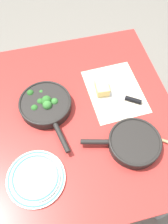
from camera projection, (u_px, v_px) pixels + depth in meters
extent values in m
plane|color=slate|center=(84.00, 165.00, 1.89)|extent=(14.00, 14.00, 0.00)
cube|color=#B72D28|center=(84.00, 116.00, 1.26)|extent=(1.07, 0.92, 0.03)
cylinder|color=#BCBCC1|center=(13.00, 98.00, 1.77)|extent=(0.05, 0.05, 0.72)
cylinder|color=#BCBCC1|center=(120.00, 77.00, 1.87)|extent=(0.05, 0.05, 0.72)
cylinder|color=black|center=(46.00, 105.00, 1.25)|extent=(0.26, 0.26, 0.05)
torus|color=black|center=(45.00, 102.00, 1.23)|extent=(0.26, 0.26, 0.01)
cylinder|color=black|center=(61.00, 138.00, 1.14)|extent=(0.16, 0.05, 0.02)
cylinder|color=#2C6823|center=(55.00, 104.00, 1.26)|extent=(0.01, 0.01, 0.02)
sphere|color=#387A33|center=(55.00, 102.00, 1.23)|extent=(0.04, 0.04, 0.04)
cylinder|color=#245B1C|center=(41.00, 104.00, 1.26)|extent=(0.01, 0.01, 0.02)
sphere|color=#2D6B28|center=(40.00, 102.00, 1.24)|extent=(0.03, 0.03, 0.03)
cylinder|color=#2C6823|center=(48.00, 108.00, 1.24)|extent=(0.02, 0.02, 0.03)
sphere|color=#387A33|center=(47.00, 105.00, 1.22)|extent=(0.05, 0.05, 0.05)
cylinder|color=#245B1C|center=(47.00, 104.00, 1.25)|extent=(0.02, 0.02, 0.03)
sphere|color=#2D6B28|center=(47.00, 100.00, 1.23)|extent=(0.05, 0.05, 0.05)
cylinder|color=#245B1C|center=(42.00, 95.00, 1.29)|extent=(0.01, 0.01, 0.02)
sphere|color=#2D6B28|center=(41.00, 93.00, 1.27)|extent=(0.03, 0.03, 0.03)
cylinder|color=#2C6823|center=(47.00, 106.00, 1.25)|extent=(0.01, 0.01, 0.02)
sphere|color=#387A33|center=(46.00, 104.00, 1.24)|extent=(0.03, 0.03, 0.03)
cylinder|color=#205218|center=(52.00, 106.00, 1.25)|extent=(0.01, 0.01, 0.02)
sphere|color=#286023|center=(51.00, 104.00, 1.24)|extent=(0.03, 0.03, 0.03)
cylinder|color=#205218|center=(31.00, 96.00, 1.28)|extent=(0.01, 0.01, 0.02)
sphere|color=#286023|center=(30.00, 93.00, 1.26)|extent=(0.04, 0.04, 0.04)
cylinder|color=#205218|center=(46.00, 105.00, 1.25)|extent=(0.02, 0.02, 0.02)
sphere|color=#286023|center=(45.00, 102.00, 1.23)|extent=(0.04, 0.04, 0.04)
cylinder|color=#245B1C|center=(35.00, 111.00, 1.24)|extent=(0.01, 0.01, 0.02)
sphere|color=#2D6B28|center=(35.00, 108.00, 1.22)|extent=(0.04, 0.04, 0.04)
cube|color=#AD7F4C|center=(44.00, 107.00, 1.24)|extent=(0.04, 0.04, 0.03)
cube|color=olive|center=(54.00, 117.00, 1.21)|extent=(0.04, 0.04, 0.03)
cube|color=olive|center=(58.00, 116.00, 1.22)|extent=(0.03, 0.03, 0.02)
cube|color=#9E703D|center=(52.00, 91.00, 1.29)|extent=(0.06, 0.05, 0.04)
cylinder|color=black|center=(134.00, 143.00, 1.14)|extent=(0.24, 0.24, 0.05)
torus|color=black|center=(135.00, 141.00, 1.12)|extent=(0.24, 0.24, 0.01)
cylinder|color=black|center=(95.00, 142.00, 1.13)|extent=(0.06, 0.13, 0.02)
cylinder|color=#DBC156|center=(134.00, 144.00, 1.15)|extent=(0.19, 0.19, 0.02)
ellipsoid|color=tan|center=(140.00, 132.00, 1.19)|extent=(0.07, 0.08, 0.02)
cube|color=beige|center=(115.00, 91.00, 1.32)|extent=(0.36, 0.29, 0.00)
cube|color=silver|center=(111.00, 94.00, 1.31)|extent=(0.11, 0.14, 0.01)
cylinder|color=black|center=(133.00, 100.00, 1.28)|extent=(0.07, 0.08, 0.02)
cube|color=#EFD67A|center=(102.00, 88.00, 1.31)|extent=(0.09, 0.07, 0.05)
cylinder|color=silver|center=(36.00, 178.00, 1.07)|extent=(0.26, 0.26, 0.01)
torus|color=#4C9EB7|center=(36.00, 178.00, 1.07)|extent=(0.24, 0.24, 0.01)
cylinder|color=silver|center=(36.00, 178.00, 1.06)|extent=(0.21, 0.21, 0.01)
torus|color=#4C9EB7|center=(35.00, 177.00, 1.06)|extent=(0.20, 0.20, 0.01)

